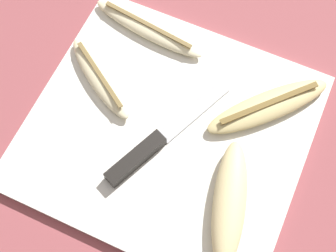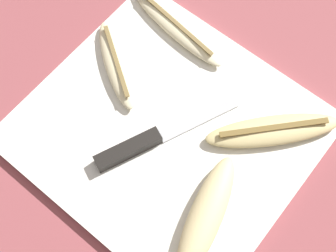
% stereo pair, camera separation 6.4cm
% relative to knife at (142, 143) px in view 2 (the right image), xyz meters
% --- Properties ---
extents(ground_plane, '(4.00, 4.00, 0.00)m').
position_rel_knife_xyz_m(ground_plane, '(0.01, 0.04, -0.02)').
color(ground_plane, '#93474C').
extents(cutting_board, '(0.38, 0.35, 0.01)m').
position_rel_knife_xyz_m(cutting_board, '(0.01, 0.04, -0.01)').
color(cutting_board, white).
rests_on(cutting_board, ground_plane).
extents(knife, '(0.10, 0.21, 0.02)m').
position_rel_knife_xyz_m(knife, '(0.00, 0.00, 0.00)').
color(knife, black).
rests_on(knife, cutting_board).
extents(banana_spotted_left, '(0.16, 0.17, 0.02)m').
position_rel_knife_xyz_m(banana_spotted_left, '(0.13, 0.13, 0.00)').
color(banana_spotted_left, '#DBC684').
rests_on(banana_spotted_left, cutting_board).
extents(banana_ripe_center, '(0.09, 0.17, 0.03)m').
position_rel_knife_xyz_m(banana_ripe_center, '(0.13, -0.02, 0.01)').
color(banana_ripe_center, beige).
rests_on(banana_ripe_center, cutting_board).
extents(banana_pale_long, '(0.15, 0.11, 0.02)m').
position_rel_knife_xyz_m(banana_pale_long, '(-0.11, 0.07, 0.00)').
color(banana_pale_long, beige).
rests_on(banana_pale_long, cutting_board).
extents(banana_bright_far, '(0.19, 0.06, 0.02)m').
position_rel_knife_xyz_m(banana_bright_far, '(-0.08, 0.18, 0.00)').
color(banana_bright_far, beige).
rests_on(banana_bright_far, cutting_board).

